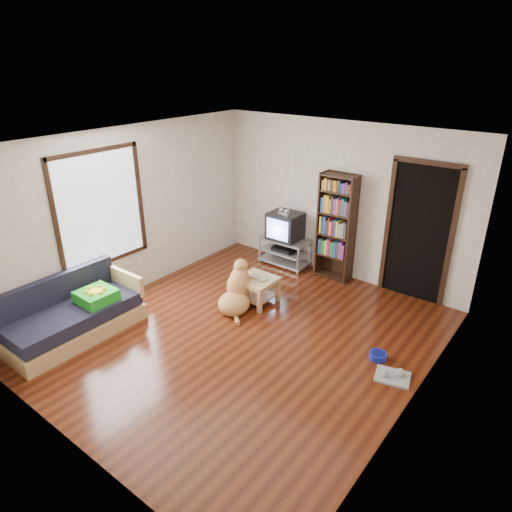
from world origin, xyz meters
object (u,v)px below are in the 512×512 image
Objects in this scene: grey_rag at (392,377)px; bookshelf at (337,222)px; tv_stand at (285,250)px; coffee_table at (257,285)px; green_cushion at (96,296)px; dog at (237,292)px; sofa at (74,317)px; dog_bowl at (378,356)px; crt_tv at (286,225)px; laptop at (256,278)px.

bookshelf is (-1.89, 1.96, 0.99)m from grey_rag.
coffee_table is at bearing -72.35° from tv_stand.
green_cushion reaches higher than tv_stand.
grey_rag is 2.90m from bookshelf.
sofa is at bearing -124.51° from dog.
sofa is at bearing -155.20° from grey_rag.
coffee_table is (-2.40, 0.46, 0.27)m from grey_rag.
dog_bowl is 0.12× the size of sofa.
coffee_table is at bearing -72.60° from crt_tv.
green_cushion is at bearing -117.80° from bookshelf.
sofa reaches higher than green_cushion.
green_cushion is 0.80× the size of crt_tv.
bookshelf is 2.07m from dog.
crt_tv is (0.00, 0.02, 0.47)m from tv_stand.
sofa reaches higher than tv_stand.
sofa reaches higher than coffee_table.
sofa is (-0.97, -3.65, -0.48)m from crt_tv.
tv_stand is (-2.84, 1.87, 0.25)m from grey_rag.
grey_rag is (0.30, -0.25, -0.03)m from dog_bowl.
laptop is at bearing -108.18° from bookshelf.
laptop is at bearing 56.34° from green_cushion.
bookshelf is at bearing 71.48° from coffee_table.
laptop is at bearing 57.07° from sofa.
laptop is 0.74× the size of grey_rag.
bookshelf is at bearing 71.23° from dog.
dog is at bearing -109.91° from coffee_table.
dog_bowl is 0.55× the size of grey_rag.
coffee_table is at bearing 70.09° from dog.
dog_bowl is (2.10, -0.18, -0.37)m from laptop.
crt_tv is 1.85m from dog.
dog is (1.18, 1.58, -0.23)m from green_cushion.
dog is (-2.22, -0.12, 0.23)m from dog_bowl.
bookshelf reaches higher than green_cushion.
tv_stand is 0.50× the size of bookshelf.
dog_bowl is 0.24× the size of tv_stand.
bookshelf reaches higher than dog.
bookshelf is 1.00× the size of sofa.
laptop is 0.33× the size of tv_stand.
sofa is at bearing -117.32° from bookshelf.
grey_rag is 0.69× the size of crt_tv.
green_cushion is 3.82m from dog_bowl.
green_cushion is at bearing -126.66° from dog.
sofa is (-3.52, -2.01, 0.22)m from dog_bowl.
dog reaches higher than green_cushion.
sofa reaches higher than laptop.
dog_bowl is 3.11m from crt_tv.
grey_rag is at bearing 22.38° from green_cushion.
dog reaches higher than dog_bowl.
dog is (1.30, 1.89, 0.01)m from sofa.
bookshelf is (1.80, 3.41, 0.50)m from green_cushion.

